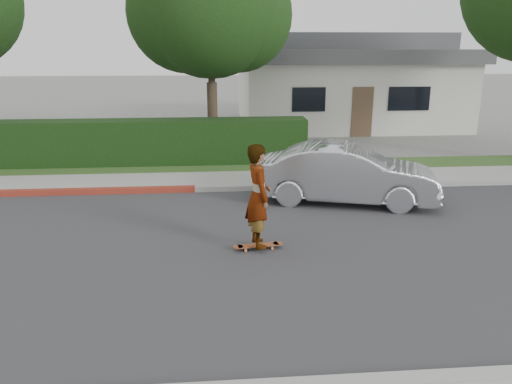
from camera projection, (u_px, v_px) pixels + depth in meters
ground at (134, 254)px, 9.29m from camera, size 120.00×120.00×0.00m
road at (134, 254)px, 9.29m from camera, size 60.00×8.00×0.01m
curb_far at (157, 190)px, 13.19m from camera, size 60.00×0.20×0.15m
sidewalk_far at (160, 182)px, 14.06m from camera, size 60.00×1.60×0.12m
planting_strip at (166, 169)px, 15.59m from camera, size 60.00×1.60×0.10m
hedge at (70, 144)px, 15.73m from camera, size 15.00×1.00×1.50m
tree_center at (210, 10)px, 16.82m from camera, size 5.66×4.84×7.44m
house at (344, 81)px, 24.65m from camera, size 10.60×8.60×4.30m
skateboard at (258, 245)px, 9.49m from camera, size 0.98×0.32×0.09m
skateboarder at (258, 196)px, 9.21m from camera, size 0.59×0.78×1.95m
car_silver at (346, 174)px, 12.22m from camera, size 4.62×2.66×1.44m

